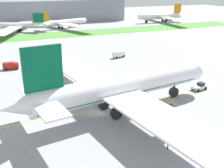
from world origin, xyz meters
name	(u,v)px	position (x,y,z in m)	size (l,w,h in m)	color
ground_plane	(99,113)	(0.00, 0.00, 0.00)	(600.00, 600.00, 0.00)	gray
apron_taxi_line	(96,110)	(0.00, 1.61, 0.00)	(280.00, 0.36, 0.01)	yellow
grass_median_strip	(28,37)	(0.00, 115.23, 0.05)	(320.00, 24.00, 0.10)	#4C8438
airliner_foreground	(120,87)	(5.08, -1.13, 6.26)	(55.26, 87.95, 18.44)	white
pushback_tug	(199,87)	(33.25, 2.42, 1.01)	(6.43, 3.10, 2.18)	white
ground_crew_wingwalker_port	(172,103)	(18.48, -4.30, 1.07)	(0.49, 0.52, 1.76)	black
ground_crew_marshaller_front	(168,145)	(6.07, -20.22, 0.99)	(0.53, 0.38, 1.63)	black
traffic_cone_port_wing	(25,151)	(-18.65, -10.05, 0.28)	(0.36, 0.36, 0.58)	#F2590C
service_truck_fuel_bowser	(11,65)	(-16.00, 47.68, 1.50)	(5.75, 3.05, 2.69)	#B21E19
service_truck_catering_van	(119,54)	(28.07, 47.34, 1.53)	(6.04, 3.28, 2.80)	white
parked_airliner_far_centre	(15,26)	(-4.86, 137.53, 4.21)	(43.35, 72.31, 12.40)	white
parked_airliner_far_right	(63,23)	(27.74, 139.73, 4.17)	(40.05, 65.71, 12.29)	white
parked_airliner_far_outer	(162,16)	(112.13, 139.60, 5.02)	(43.90, 69.56, 14.80)	white
terminal_building	(43,12)	(20.79, 174.93, 9.00)	(138.03, 20.00, 18.00)	gray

